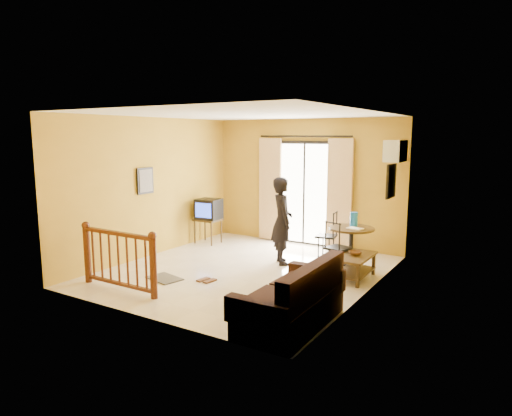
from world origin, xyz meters
The scene contains 19 objects.
ground centered at (0.00, 0.00, 0.00)m, with size 5.00×5.00×0.00m, color beige.
room_shell centered at (0.00, 0.00, 1.70)m, with size 5.00×5.00×5.00m.
balcony_door centered at (0.00, 2.43, 1.19)m, with size 2.25×0.14×2.46m.
tv_table centered at (-1.90, 1.39, 0.49)m, with size 0.56×0.47×0.56m.
television centered at (-1.87, 1.39, 0.79)m, with size 0.55×0.51×0.46m.
picture_left centered at (-2.22, -0.20, 1.55)m, with size 0.05×0.42×0.52m.
dining_table centered at (1.48, 1.43, 0.57)m, with size 0.86×0.86×0.72m.
water_jug centered at (1.49, 1.53, 0.86)m, with size 0.15×0.15×0.28m, color blue.
serving_tray centered at (1.59, 1.33, 0.73)m, with size 0.28×0.18×0.02m, color white.
dining_chairs centered at (1.19, 1.20, 0.00)m, with size 1.04×1.28×0.95m.
air_conditioner centered at (2.09, 1.95, 2.15)m, with size 0.31×0.60×0.40m.
botanical_print centered at (2.22, 1.30, 1.65)m, with size 0.05×0.50×0.60m.
coffee_table centered at (1.85, 0.59, 0.28)m, with size 0.52×0.94×0.42m.
bowl centered at (1.85, 0.61, 0.45)m, with size 0.21×0.21×0.07m, color #4F301B.
sofa centered at (1.86, -1.69, 0.32)m, with size 0.85×1.79×0.86m.
standing_person centered at (0.32, 0.81, 0.83)m, with size 0.61×0.40×1.66m, color black.
stair_balustrade centered at (-1.15, -1.90, 0.56)m, with size 1.63×0.13×1.04m.
doormat centered at (-0.93, -1.11, 0.01)m, with size 0.60×0.40×0.02m, color #524E41.
sandals centered at (-0.23, -0.83, 0.01)m, with size 0.28×0.26×0.03m.
Camera 1 is at (4.37, -6.71, 2.44)m, focal length 32.00 mm.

